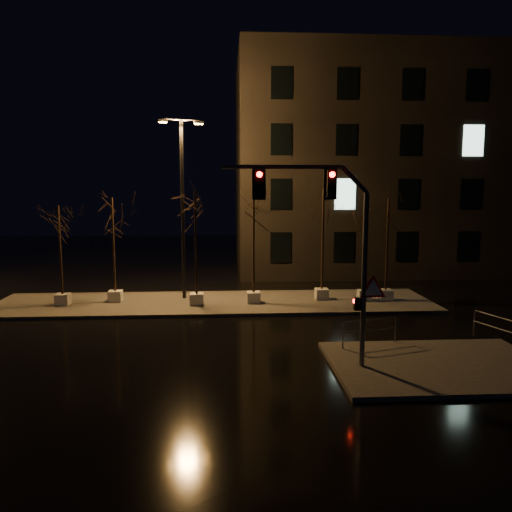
{
  "coord_description": "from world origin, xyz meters",
  "views": [
    {
      "loc": [
        0.59,
        -18.78,
        5.78
      ],
      "look_at": [
        1.94,
        3.5,
        2.8
      ],
      "focal_mm": 35.0,
      "sensor_mm": 36.0,
      "label": 1
    }
  ],
  "objects": [
    {
      "name": "traffic_signal_mast",
      "position": [
        3.9,
        -3.53,
        4.34
      ],
      "size": [
        5.22,
        0.21,
        6.38
      ],
      "rotation": [
        0.0,
        0.0,
        -0.0
      ],
      "color": "#53565B",
      "rests_on": "sidewalk_corner"
    },
    {
      "name": "median",
      "position": [
        0.0,
        6.0,
        0.07
      ],
      "size": [
        22.0,
        5.0,
        0.15
      ],
      "primitive_type": "cube",
      "color": "#3F3C38",
      "rests_on": "ground"
    },
    {
      "name": "guard_rail_b",
      "position": [
        10.5,
        -1.53,
        0.81
      ],
      "size": [
        0.71,
        2.06,
        1.02
      ],
      "rotation": [
        0.0,
        0.0,
        1.89
      ],
      "color": "#53565B",
      "rests_on": "sidewalk_corner"
    },
    {
      "name": "guard_rail_a",
      "position": [
        5.78,
        -1.5,
        0.79
      ],
      "size": [
        2.18,
        0.7,
        0.98
      ],
      "rotation": [
        0.0,
        0.0,
        0.3
      ],
      "color": "#53565B",
      "rests_on": "sidewalk_corner"
    },
    {
      "name": "tree_0",
      "position": [
        -7.45,
        5.76,
        3.96
      ],
      "size": [
        1.8,
        1.8,
        5.02
      ],
      "color": "silver",
      "rests_on": "median"
    },
    {
      "name": "sidewalk_corner",
      "position": [
        7.5,
        -3.5,
        0.07
      ],
      "size": [
        7.0,
        5.0,
        0.15
      ],
      "primitive_type": "cube",
      "color": "#3F3C38",
      "rests_on": "ground"
    },
    {
      "name": "streetlight_main",
      "position": [
        -1.61,
        6.98,
        5.42
      ],
      "size": [
        2.25,
        0.91,
        9.14
      ],
      "rotation": [
        0.0,
        0.0,
        0.3
      ],
      "color": "black",
      "rests_on": "median"
    },
    {
      "name": "ground",
      "position": [
        0.0,
        0.0,
        0.0
      ],
      "size": [
        90.0,
        90.0,
        0.0
      ],
      "primitive_type": "plane",
      "color": "black",
      "rests_on": "ground"
    },
    {
      "name": "tree_6",
      "position": [
        8.74,
        5.85,
        4.2
      ],
      "size": [
        1.8,
        1.8,
        5.33
      ],
      "color": "silver",
      "rests_on": "median"
    },
    {
      "name": "tree_3",
      "position": [
        1.95,
        5.65,
        4.24
      ],
      "size": [
        1.8,
        1.8,
        5.39
      ],
      "color": "silver",
      "rests_on": "median"
    },
    {
      "name": "tree_5",
      "position": [
        7.61,
        5.81,
        3.65
      ],
      "size": [
        1.8,
        1.8,
        4.61
      ],
      "color": "silver",
      "rests_on": "median"
    },
    {
      "name": "tree_4",
      "position": [
        5.51,
        6.24,
        4.53
      ],
      "size": [
        1.8,
        1.8,
        5.78
      ],
      "color": "silver",
      "rests_on": "median"
    },
    {
      "name": "tree_1",
      "position": [
        -5.03,
        6.34,
        4.23
      ],
      "size": [
        1.8,
        1.8,
        5.38
      ],
      "color": "silver",
      "rests_on": "median"
    },
    {
      "name": "building",
      "position": [
        14.0,
        18.0,
        7.5
      ],
      "size": [
        25.0,
        12.0,
        15.0
      ],
      "primitive_type": "cube",
      "color": "black",
      "rests_on": "ground"
    },
    {
      "name": "tree_2",
      "position": [
        -0.87,
        5.42,
        4.51
      ],
      "size": [
        1.8,
        1.8,
        5.75
      ],
      "color": "silver",
      "rests_on": "median"
    }
  ]
}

